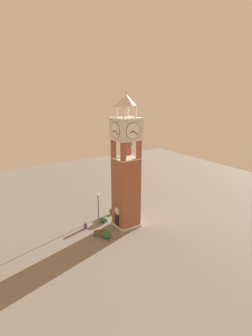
% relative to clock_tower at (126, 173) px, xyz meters
% --- Properties ---
extents(ground, '(80.00, 80.00, 0.00)m').
position_rel_clock_tower_xyz_m(ground, '(0.00, 0.00, -7.92)').
color(ground, gray).
extents(clock_tower, '(3.63, 3.63, 18.68)m').
position_rel_clock_tower_xyz_m(clock_tower, '(0.00, 0.00, 0.00)').
color(clock_tower, '#93543D').
rests_on(clock_tower, ground).
extents(park_bench, '(0.82, 1.66, 0.95)m').
position_rel_clock_tower_xyz_m(park_bench, '(0.58, -4.62, -7.44)').
color(park_bench, brown).
rests_on(park_bench, ground).
extents(lamp_post, '(0.36, 0.36, 4.08)m').
position_rel_clock_tower_xyz_m(lamp_post, '(-4.01, -2.40, -5.12)').
color(lamp_post, black).
rests_on(lamp_post, ground).
extents(trash_bin, '(0.52, 0.52, 0.80)m').
position_rel_clock_tower_xyz_m(trash_bin, '(-2.26, -5.37, -7.52)').
color(trash_bin, '#4C4C51').
rests_on(trash_bin, ground).
extents(shrub_near_entry, '(1.15, 1.15, 1.04)m').
position_rel_clock_tower_xyz_m(shrub_near_entry, '(1.69, -4.19, -7.40)').
color(shrub_near_entry, '#336638').
rests_on(shrub_near_entry, ground).
extents(shrub_left_of_tower, '(1.25, 1.25, 0.70)m').
position_rel_clock_tower_xyz_m(shrub_left_of_tower, '(-2.59, -2.23, -7.58)').
color(shrub_left_of_tower, '#336638').
rests_on(shrub_left_of_tower, ground).
extents(shrub_behind_bench, '(0.97, 0.97, 0.93)m').
position_rel_clock_tower_xyz_m(shrub_behind_bench, '(-4.23, 0.18, -7.46)').
color(shrub_behind_bench, '#336638').
rests_on(shrub_behind_bench, ground).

